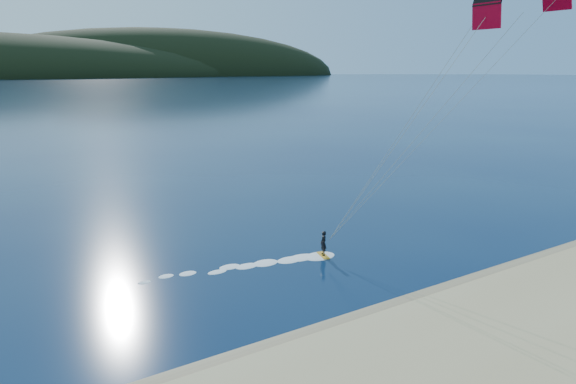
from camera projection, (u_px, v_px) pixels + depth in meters
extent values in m
cube|color=#856D4D|center=(275.00, 357.00, 19.75)|extent=(220.00, 2.50, 0.10)
ellipsoid|color=black|center=(167.00, 76.00, 775.09)|extent=(600.00, 240.00, 140.00)
cube|color=orange|center=(323.00, 255.00, 30.50)|extent=(0.68, 1.27, 0.07)
imported|color=black|center=(323.00, 243.00, 30.31)|extent=(0.48, 0.62, 1.49)
cylinder|color=gray|center=(423.00, 130.00, 29.12)|extent=(0.02, 0.02, 16.74)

